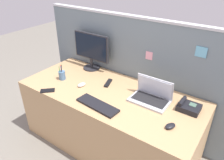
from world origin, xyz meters
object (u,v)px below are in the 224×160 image
desk_phone (188,107)px  computer_mouse_left_hand (82,85)px  computer_mouse_right_hand (170,126)px  tv_remote (108,83)px  cell_phone_black_slab (48,91)px  desktop_monitor (91,49)px  keyboard_main (97,105)px  laptop (151,95)px  pen_cup (62,75)px

desk_phone → computer_mouse_left_hand: bearing=-167.4°
computer_mouse_right_hand → computer_mouse_left_hand: size_ratio=1.00×
tv_remote → cell_phone_black_slab: bearing=-149.1°
computer_mouse_right_hand → desktop_monitor: bearing=179.8°
computer_mouse_right_hand → computer_mouse_left_hand: (-1.04, 0.08, 0.00)m
keyboard_main → tv_remote: bearing=117.2°
laptop → cell_phone_black_slab: (-0.96, -0.48, -0.05)m
laptop → pen_cup: bearing=-168.5°
pen_cup → keyboard_main: bearing=-15.2°
desktop_monitor → cell_phone_black_slab: 0.74m
desk_phone → keyboard_main: size_ratio=0.45×
cell_phone_black_slab → pen_cup: bearing=148.6°
computer_mouse_right_hand → pen_cup: size_ratio=0.54×
desk_phone → tv_remote: size_ratio=1.15×
desk_phone → tv_remote: (-0.87, -0.04, -0.02)m
computer_mouse_left_hand → desk_phone: bearing=20.0°
computer_mouse_left_hand → cell_phone_black_slab: 0.36m
laptop → computer_mouse_left_hand: bearing=-165.3°
pen_cup → cell_phone_black_slab: pen_cup is taller
desktop_monitor → computer_mouse_right_hand: (1.24, -0.49, -0.24)m
computer_mouse_right_hand → cell_phone_black_slab: bearing=-149.5°
laptop → computer_mouse_left_hand: (-0.73, -0.19, -0.04)m
cell_phone_black_slab → computer_mouse_left_hand: bearing=97.6°
keyboard_main → computer_mouse_right_hand: 0.68m
desk_phone → computer_mouse_right_hand: desk_phone is taller
desk_phone → computer_mouse_right_hand: (-0.04, -0.32, -0.02)m
desktop_monitor → cell_phone_black_slab: size_ratio=3.39×
pen_cup → desktop_monitor: bearing=77.8°
desk_phone → keyboard_main: desk_phone is taller
desk_phone → cell_phone_black_slab: (-1.31, -0.52, -0.03)m
computer_mouse_right_hand → desk_phone: bearing=104.5°
desk_phone → computer_mouse_right_hand: 0.33m
pen_cup → tv_remote: 0.54m
desktop_monitor → pen_cup: bearing=-102.2°
keyboard_main → tv_remote: size_ratio=2.56×
desk_phone → pen_cup: pen_cup is taller
desktop_monitor → cell_phone_black_slab: desktop_monitor is taller
pen_cup → cell_phone_black_slab: size_ratio=1.27×
laptop → desk_phone: laptop is taller
desk_phone → keyboard_main: (-0.71, -0.43, -0.02)m
desk_phone → tv_remote: 0.88m
laptop → tv_remote: size_ratio=2.18×
keyboard_main → pen_cup: 0.68m
desk_phone → desktop_monitor: bearing=172.6°
desktop_monitor → keyboard_main: desktop_monitor is taller
laptop → computer_mouse_right_hand: 0.41m
computer_mouse_left_hand → tv_remote: computer_mouse_left_hand is taller
laptop → desk_phone: 0.35m
desktop_monitor → desk_phone: (1.28, -0.17, -0.22)m
desk_phone → computer_mouse_left_hand: (-1.08, -0.24, -0.02)m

